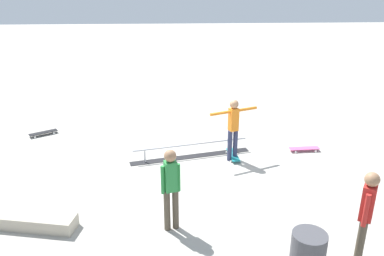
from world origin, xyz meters
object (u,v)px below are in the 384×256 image
(bystander_red_shirt, at_px, (366,214))
(loose_skateboard_pink, at_px, (304,148))
(grind_rail, at_px, (191,151))
(skateboard_main, at_px, (233,155))
(trash_bin, at_px, (307,256))
(skate_ledge, at_px, (17,220))
(skater_main, at_px, (233,126))
(loose_skateboard_black, at_px, (43,133))
(bystander_green_shirt, at_px, (171,186))

(bystander_red_shirt, height_order, loose_skateboard_pink, bystander_red_shirt)
(grind_rail, xyz_separation_m, skateboard_main, (-1.09, 0.10, -0.09))
(grind_rail, distance_m, skateboard_main, 1.09)
(trash_bin, bearing_deg, skate_ledge, -18.11)
(skater_main, distance_m, skateboard_main, 0.87)
(trash_bin, bearing_deg, grind_rail, -70.72)
(trash_bin, bearing_deg, loose_skateboard_pink, -107.72)
(loose_skateboard_pink, bearing_deg, grind_rail, -179.15)
(grind_rail, distance_m, trash_bin, 4.76)
(loose_skateboard_black, bearing_deg, skateboard_main, 129.96)
(bystander_red_shirt, height_order, loose_skateboard_black, bystander_red_shirt)
(bystander_green_shirt, bearing_deg, skate_ledge, 160.33)
(grind_rail, height_order, skater_main, skater_main)
(skate_ledge, height_order, bystander_red_shirt, bystander_red_shirt)
(skater_main, height_order, loose_skateboard_pink, skater_main)
(skateboard_main, bearing_deg, loose_skateboard_black, -113.50)
(bystander_green_shirt, bearing_deg, trash_bin, -48.79)
(bystander_green_shirt, xyz_separation_m, bystander_red_shirt, (-3.06, 1.10, 0.03))
(grind_rail, height_order, loose_skateboard_pink, grind_rail)
(grind_rail, xyz_separation_m, bystander_green_shirt, (0.52, 3.09, 0.75))
(grind_rail, height_order, skate_ledge, grind_rail)
(bystander_green_shirt, xyz_separation_m, trash_bin, (-2.08, 1.40, -0.51))
(skate_ledge, bearing_deg, bystander_green_shirt, 175.31)
(skate_ledge, distance_m, skateboard_main, 5.29)
(trash_bin, bearing_deg, skateboard_main, -83.73)
(loose_skateboard_pink, bearing_deg, trash_bin, -110.53)
(loose_skateboard_black, height_order, trash_bin, trash_bin)
(bystander_green_shirt, height_order, trash_bin, bystander_green_shirt)
(grind_rail, distance_m, loose_skateboard_black, 4.62)
(skateboard_main, distance_m, trash_bin, 4.42)
(bystander_red_shirt, height_order, trash_bin, bystander_red_shirt)
(bystander_green_shirt, bearing_deg, grind_rail, 65.51)
(skateboard_main, xyz_separation_m, bystander_red_shirt, (-1.45, 4.09, 0.87))
(bystander_red_shirt, bearing_deg, skateboard_main, -127.93)
(skateboard_main, distance_m, loose_skateboard_pink, 2.00)
(skate_ledge, xyz_separation_m, loose_skateboard_pink, (-6.49, -3.04, -0.06))
(grind_rail, relative_size, skateboard_main, 3.87)
(loose_skateboard_pink, bearing_deg, bystander_red_shirt, -99.62)
(bystander_green_shirt, relative_size, loose_skateboard_black, 2.05)
(skate_ledge, xyz_separation_m, skater_main, (-4.47, -2.62, 0.80))
(grind_rail, distance_m, loose_skateboard_pink, 3.07)
(skate_ledge, distance_m, trash_bin, 5.27)
(skater_main, xyz_separation_m, loose_skateboard_pink, (-2.02, -0.42, -0.86))
(grind_rail, bearing_deg, skater_main, 154.42)
(skater_main, xyz_separation_m, trash_bin, (-0.53, 4.26, -0.53))
(skate_ledge, bearing_deg, skater_main, -149.63)
(skateboard_main, distance_m, loose_skateboard_black, 5.67)
(skate_ledge, relative_size, trash_bin, 2.81)
(grind_rail, height_order, bystander_green_shirt, bystander_green_shirt)
(skate_ledge, relative_size, skateboard_main, 2.80)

